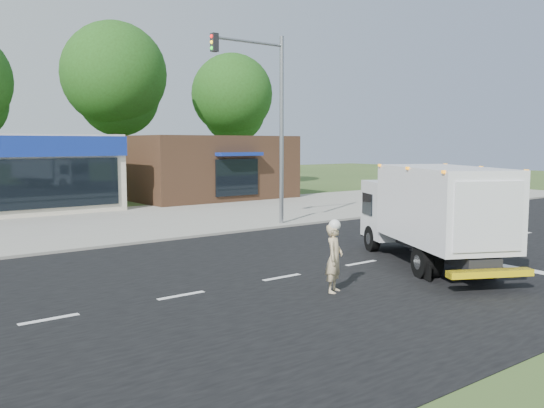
{
  "coord_description": "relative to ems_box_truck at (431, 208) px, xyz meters",
  "views": [
    {
      "loc": [
        -12.29,
        -11.71,
        3.56
      ],
      "look_at": [
        -1.66,
        2.18,
        1.7
      ],
      "focal_mm": 38.0,
      "sensor_mm": 36.0,
      "label": 1
    }
  ],
  "objects": [
    {
      "name": "ground",
      "position": [
        -1.34,
        1.45,
        -1.68
      ],
      "size": [
        120.0,
        120.0,
        0.0
      ],
      "primitive_type": "plane",
      "color": "#385123",
      "rests_on": "ground"
    },
    {
      "name": "road_asphalt",
      "position": [
        -1.34,
        1.45,
        -1.68
      ],
      "size": [
        60.0,
        14.0,
        0.02
      ],
      "primitive_type": "cube",
      "color": "black",
      "rests_on": "ground"
    },
    {
      "name": "sidewalk",
      "position": [
        -1.34,
        9.65,
        -1.62
      ],
      "size": [
        60.0,
        2.4,
        0.12
      ],
      "primitive_type": "cube",
      "color": "gray",
      "rests_on": "ground"
    },
    {
      "name": "parking_apron",
      "position": [
        -1.34,
        15.45,
        -1.67
      ],
      "size": [
        60.0,
        9.0,
        0.02
      ],
      "primitive_type": "cube",
      "color": "gray",
      "rests_on": "ground"
    },
    {
      "name": "lane_markings",
      "position": [
        0.01,
        0.1,
        -1.67
      ],
      "size": [
        55.2,
        7.0,
        0.01
      ],
      "color": "silver",
      "rests_on": "road_asphalt"
    },
    {
      "name": "ems_box_truck",
      "position": [
        0.0,
        0.0,
        0.0
      ],
      "size": [
        4.76,
        6.79,
        2.92
      ],
      "rotation": [
        0.0,
        0.0,
        1.1
      ],
      "color": "black",
      "rests_on": "ground"
    },
    {
      "name": "emergency_worker",
      "position": [
        -4.27,
        -0.47,
        -0.81
      ],
      "size": [
        0.72,
        0.65,
        1.76
      ],
      "rotation": [
        0.0,
        0.0,
        0.54
      ],
      "color": "tan",
      "rests_on": "ground"
    },
    {
      "name": "brown_storefront",
      "position": [
        5.66,
        21.43,
        0.32
      ],
      "size": [
        10.0,
        6.7,
        4.0
      ],
      "color": "#382316",
      "rests_on": "ground"
    },
    {
      "name": "traffic_signal_pole",
      "position": [
        1.01,
        9.05,
        3.24
      ],
      "size": [
        3.51,
        0.25,
        8.0
      ],
      "color": "gray",
      "rests_on": "ground"
    },
    {
      "name": "background_trees",
      "position": [
        -2.19,
        29.61,
        5.7
      ],
      "size": [
        36.77,
        7.39,
        12.1
      ],
      "color": "#332114",
      "rests_on": "ground"
    }
  ]
}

